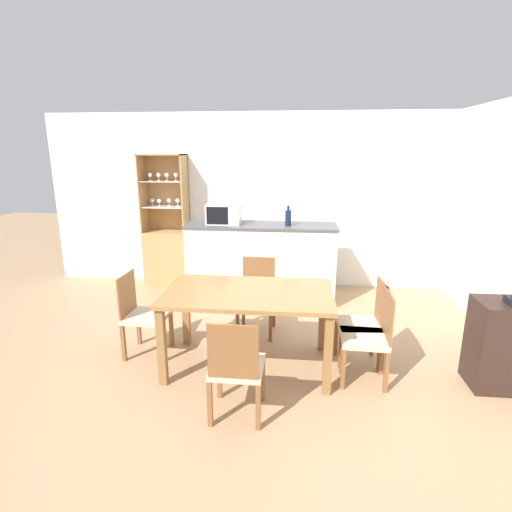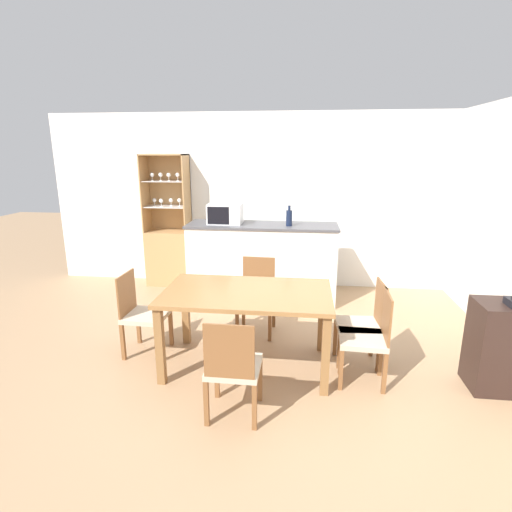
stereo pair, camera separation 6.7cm
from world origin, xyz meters
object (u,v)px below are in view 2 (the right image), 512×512
at_px(microwave, 225,214).
at_px(dining_chair_head_far, 257,296).
at_px(dining_chair_head_near, 233,368).
at_px(display_cabinet, 169,247).
at_px(dining_chair_side_right_near, 368,338).
at_px(dining_table, 247,301).
at_px(side_cabinet, 511,347).
at_px(dining_chair_side_left_far, 142,314).
at_px(wine_bottle, 289,218).
at_px(dining_chair_side_right_far, 363,325).

bearing_deg(microwave, dining_chair_head_far, -62.00).
xyz_separation_m(dining_chair_head_near, microwave, (-0.54, 2.56, 0.77)).
height_order(display_cabinet, dining_chair_side_right_near, display_cabinet).
height_order(dining_chair_head_far, microwave, microwave).
height_order(dining_table, microwave, microwave).
relative_size(dining_table, side_cabinet, 1.97).
height_order(display_cabinet, dining_chair_side_left_far, display_cabinet).
bearing_deg(wine_bottle, dining_table, -100.46).
bearing_deg(dining_chair_side_left_far, side_cabinet, 87.30).
distance_m(dining_chair_side_right_far, microwave, 2.45).
xyz_separation_m(dining_chair_side_right_far, side_cabinet, (1.19, -0.26, -0.03)).
relative_size(dining_table, dining_chair_side_left_far, 1.84).
xyz_separation_m(dining_chair_side_right_near, wine_bottle, (-0.77, 1.84, 0.75)).
height_order(dining_chair_head_far, wine_bottle, wine_bottle).
bearing_deg(side_cabinet, microwave, 145.92).
height_order(dining_chair_side_right_near, microwave, microwave).
relative_size(display_cabinet, microwave, 4.39).
relative_size(dining_chair_side_right_far, dining_chair_side_right_near, 1.00).
bearing_deg(display_cabinet, dining_chair_head_near, -63.55).
bearing_deg(dining_table, dining_chair_side_right_far, 7.25).
bearing_deg(dining_chair_side_left_far, dining_chair_head_far, 121.66).
distance_m(dining_table, dining_chair_side_left_far, 1.12).
xyz_separation_m(display_cabinet, dining_chair_head_near, (1.53, -3.07, -0.16)).
height_order(dining_table, dining_chair_side_right_far, dining_chair_side_right_far).
distance_m(dining_chair_head_far, dining_chair_side_right_near, 1.41).
xyz_separation_m(dining_chair_side_left_far, wine_bottle, (1.40, 1.57, 0.75)).
distance_m(dining_chair_head_far, side_cabinet, 2.45).
bearing_deg(dining_chair_side_right_near, wine_bottle, 25.06).
height_order(dining_chair_side_right_far, side_cabinet, dining_chair_side_right_far).
bearing_deg(dining_chair_side_right_far, side_cabinet, -105.99).
bearing_deg(dining_chair_head_far, dining_table, 92.48).
distance_m(wine_bottle, side_cabinet, 2.79).
xyz_separation_m(display_cabinet, dining_chair_side_right_near, (2.62, -2.44, -0.16)).
xyz_separation_m(display_cabinet, dining_chair_head_far, (1.53, -1.53, -0.16)).
bearing_deg(dining_chair_head_far, microwave, -59.37).
distance_m(dining_table, dining_chair_side_right_far, 1.12).
distance_m(dining_chair_head_far, microwave, 1.39).
bearing_deg(dining_chair_head_near, dining_chair_side_right_far, 40.13).
relative_size(dining_chair_head_near, wine_bottle, 3.15).
xyz_separation_m(dining_chair_head_near, wine_bottle, (0.32, 2.47, 0.75)).
relative_size(dining_table, dining_chair_head_near, 1.84).
distance_m(dining_chair_side_left_far, dining_chair_side_right_near, 2.20).
distance_m(dining_table, dining_chair_head_far, 0.80).
height_order(dining_chair_side_right_near, side_cabinet, dining_chair_side_right_near).
bearing_deg(dining_chair_head_far, dining_chair_head_near, 92.54).
relative_size(dining_table, dining_chair_side_right_near, 1.84).
bearing_deg(display_cabinet, dining_chair_side_left_far, -78.57).
bearing_deg(dining_chair_side_left_far, dining_chair_side_right_far, 91.69).
bearing_deg(dining_chair_side_left_far, dining_chair_head_near, 51.95).
relative_size(dining_chair_side_right_far, dining_chair_side_left_far, 1.00).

